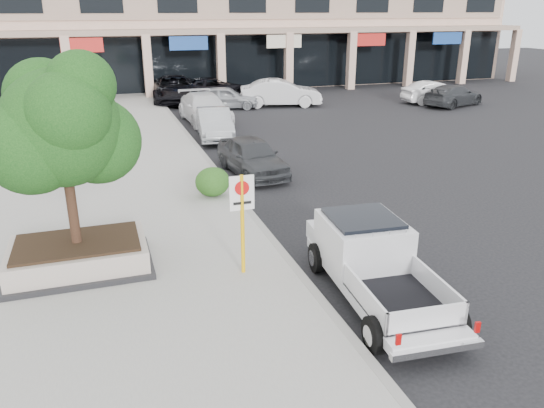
% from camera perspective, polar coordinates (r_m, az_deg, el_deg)
% --- Properties ---
extents(ground, '(120.00, 120.00, 0.00)m').
position_cam_1_polar(ground, '(12.82, 9.42, -6.79)').
color(ground, black).
rests_on(ground, ground).
extents(sidewalk, '(8.00, 52.00, 0.15)m').
position_cam_1_polar(sidewalk, '(17.02, -17.15, -0.23)').
color(sidewalk, gray).
rests_on(sidewalk, ground).
extents(curb, '(0.20, 52.00, 0.15)m').
position_cam_1_polar(curb, '(17.47, -4.17, 1.18)').
color(curb, gray).
rests_on(curb, ground).
extents(strip_mall, '(40.55, 12.43, 9.50)m').
position_cam_1_polar(strip_mall, '(46.01, -1.26, 18.99)').
color(strip_mall, tan).
rests_on(strip_mall, ground).
extents(planter, '(3.20, 2.20, 0.68)m').
position_cam_1_polar(planter, '(12.93, -20.06, -5.24)').
color(planter, black).
rests_on(planter, sidewalk).
extents(planter_tree, '(2.90, 2.55, 4.00)m').
position_cam_1_polar(planter_tree, '(12.18, -21.07, 7.75)').
color(planter_tree, black).
rests_on(planter_tree, planter).
extents(no_parking_sign, '(0.55, 0.09, 2.30)m').
position_cam_1_polar(no_parking_sign, '(11.55, -3.23, -0.77)').
color(no_parking_sign, yellow).
rests_on(no_parking_sign, sidewalk).
extents(hedge, '(1.10, 0.99, 0.93)m').
position_cam_1_polar(hedge, '(16.91, -6.42, 2.38)').
color(hedge, '#244B15').
rests_on(hedge, sidewalk).
extents(pickup_truck, '(2.19, 5.06, 1.56)m').
position_cam_1_polar(pickup_truck, '(11.20, 11.40, -6.64)').
color(pickup_truck, silver).
rests_on(pickup_truck, ground).
extents(curb_car_a, '(2.06, 4.18, 1.37)m').
position_cam_1_polar(curb_car_a, '(19.55, -2.15, 5.17)').
color(curb_car_a, '#313336').
rests_on(curb_car_a, ground).
extents(curb_car_b, '(1.96, 4.38, 1.39)m').
position_cam_1_polar(curb_car_b, '(25.31, -6.22, 8.59)').
color(curb_car_b, '#A2A6AA').
rests_on(curb_car_b, ground).
extents(curb_car_c, '(2.35, 5.31, 1.52)m').
position_cam_1_polar(curb_car_c, '(29.05, -7.23, 10.17)').
color(curb_car_c, silver).
rests_on(curb_car_c, ground).
extents(curb_car_d, '(3.40, 6.28, 1.67)m').
position_cam_1_polar(curb_car_d, '(36.00, -10.46, 12.06)').
color(curb_car_d, black).
rests_on(curb_car_d, ground).
extents(lot_car_a, '(4.30, 2.56, 1.37)m').
position_cam_1_polar(lot_car_a, '(33.10, -5.04, 11.35)').
color(lot_car_a, '#ADB0B5').
rests_on(lot_car_a, ground).
extents(lot_car_b, '(5.30, 2.91, 1.66)m').
position_cam_1_polar(lot_car_b, '(33.83, 0.93, 11.86)').
color(lot_car_b, silver).
rests_on(lot_car_b, ground).
extents(lot_car_c, '(4.92, 3.37, 1.32)m').
position_cam_1_polar(lot_car_c, '(35.77, 18.94, 10.99)').
color(lot_car_c, '#2F3235').
rests_on(lot_car_c, ground).
extents(lot_car_d, '(5.62, 3.70, 1.44)m').
position_cam_1_polar(lot_car_d, '(36.93, -6.51, 12.28)').
color(lot_car_d, black).
rests_on(lot_car_d, ground).
extents(lot_car_e, '(4.10, 1.73, 1.38)m').
position_cam_1_polar(lot_car_e, '(34.67, 0.67, 11.84)').
color(lot_car_e, '#AFB3B7').
rests_on(lot_car_e, ground).
extents(lot_car_f, '(4.29, 1.73, 1.39)m').
position_cam_1_polar(lot_car_f, '(36.47, 17.15, 11.39)').
color(lot_car_f, silver).
rests_on(lot_car_f, ground).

